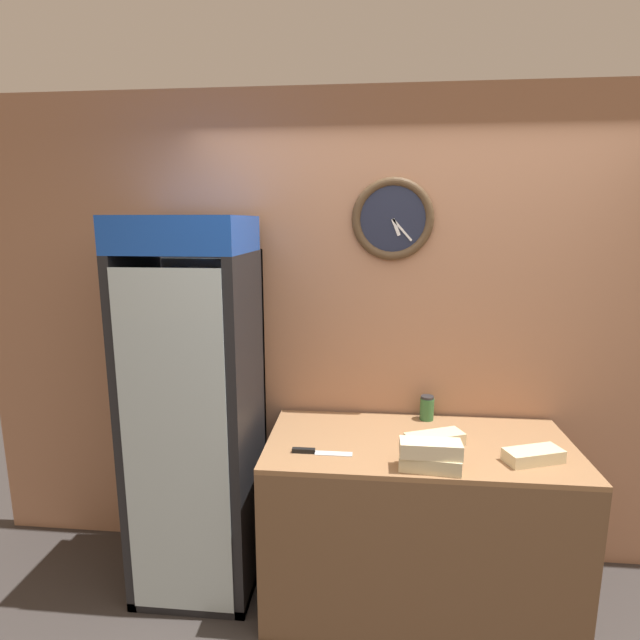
{
  "coord_description": "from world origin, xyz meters",
  "views": [
    {
      "loc": [
        -0.27,
        -1.48,
        2.0
      ],
      "look_at": [
        -0.51,
        0.98,
        1.5
      ],
      "focal_mm": 28.0,
      "sensor_mm": 36.0,
      "label": 1
    }
  ],
  "objects_px": {
    "sandwich_stack_bottom": "(430,463)",
    "sandwich_flat_right": "(533,456)",
    "chefs_knife": "(314,452)",
    "condiment_jar": "(427,408)",
    "sandwich_flat_left": "(435,439)",
    "sandwich_stack_middle": "(430,448)",
    "beverage_cooler": "(199,392)"
  },
  "relations": [
    {
      "from": "beverage_cooler",
      "to": "sandwich_flat_left",
      "type": "relative_size",
      "value": 6.44
    },
    {
      "from": "sandwich_stack_middle",
      "to": "sandwich_stack_bottom",
      "type": "bearing_deg",
      "value": 0.0
    },
    {
      "from": "sandwich_stack_middle",
      "to": "sandwich_flat_left",
      "type": "xyz_separation_m",
      "value": [
        0.05,
        0.27,
        -0.07
      ]
    },
    {
      "from": "sandwich_flat_right",
      "to": "chefs_knife",
      "type": "bearing_deg",
      "value": -179.17
    },
    {
      "from": "beverage_cooler",
      "to": "sandwich_flat_right",
      "type": "distance_m",
      "value": 1.71
    },
    {
      "from": "condiment_jar",
      "to": "sandwich_stack_bottom",
      "type": "bearing_deg",
      "value": -94.9
    },
    {
      "from": "sandwich_flat_left",
      "to": "beverage_cooler",
      "type": "bearing_deg",
      "value": 174.68
    },
    {
      "from": "sandwich_stack_middle",
      "to": "chefs_knife",
      "type": "relative_size",
      "value": 0.94
    },
    {
      "from": "chefs_knife",
      "to": "condiment_jar",
      "type": "xyz_separation_m",
      "value": [
        0.59,
        0.48,
        0.06
      ]
    },
    {
      "from": "sandwich_flat_left",
      "to": "sandwich_flat_right",
      "type": "bearing_deg",
      "value": -17.79
    },
    {
      "from": "sandwich_stack_bottom",
      "to": "sandwich_flat_right",
      "type": "relative_size",
      "value": 0.97
    },
    {
      "from": "sandwich_stack_middle",
      "to": "chefs_knife",
      "type": "bearing_deg",
      "value": 168.26
    },
    {
      "from": "sandwich_stack_bottom",
      "to": "sandwich_flat_left",
      "type": "xyz_separation_m",
      "value": [
        0.05,
        0.27,
        -0.0
      ]
    },
    {
      "from": "sandwich_stack_bottom",
      "to": "sandwich_flat_right",
      "type": "height_order",
      "value": "sandwich_stack_bottom"
    },
    {
      "from": "sandwich_stack_middle",
      "to": "sandwich_flat_right",
      "type": "height_order",
      "value": "sandwich_stack_middle"
    },
    {
      "from": "sandwich_flat_right",
      "to": "condiment_jar",
      "type": "distance_m",
      "value": 0.64
    },
    {
      "from": "chefs_knife",
      "to": "sandwich_stack_middle",
      "type": "bearing_deg",
      "value": -11.74
    },
    {
      "from": "sandwich_stack_bottom",
      "to": "sandwich_stack_middle",
      "type": "xyz_separation_m",
      "value": [
        0.0,
        0.0,
        0.07
      ]
    },
    {
      "from": "sandwich_flat_left",
      "to": "sandwich_stack_middle",
      "type": "bearing_deg",
      "value": -101.66
    },
    {
      "from": "sandwich_flat_left",
      "to": "chefs_knife",
      "type": "distance_m",
      "value": 0.61
    },
    {
      "from": "sandwich_stack_middle",
      "to": "chefs_knife",
      "type": "distance_m",
      "value": 0.56
    },
    {
      "from": "chefs_knife",
      "to": "condiment_jar",
      "type": "relative_size",
      "value": 2.11
    },
    {
      "from": "beverage_cooler",
      "to": "sandwich_stack_middle",
      "type": "xyz_separation_m",
      "value": [
        1.2,
        -0.38,
        -0.09
      ]
    },
    {
      "from": "beverage_cooler",
      "to": "chefs_knife",
      "type": "distance_m",
      "value": 0.73
    },
    {
      "from": "sandwich_stack_middle",
      "to": "sandwich_flat_left",
      "type": "bearing_deg",
      "value": 78.34
    },
    {
      "from": "sandwich_flat_right",
      "to": "sandwich_stack_middle",
      "type": "bearing_deg",
      "value": -165.46
    },
    {
      "from": "sandwich_stack_bottom",
      "to": "sandwich_flat_right",
      "type": "bearing_deg",
      "value": 14.54
    },
    {
      "from": "sandwich_stack_bottom",
      "to": "sandwich_flat_left",
      "type": "bearing_deg",
      "value": 78.34
    },
    {
      "from": "beverage_cooler",
      "to": "sandwich_flat_left",
      "type": "xyz_separation_m",
      "value": [
        1.25,
        -0.12,
        -0.16
      ]
    },
    {
      "from": "sandwich_flat_right",
      "to": "chefs_knife",
      "type": "relative_size",
      "value": 1.0
    },
    {
      "from": "beverage_cooler",
      "to": "sandwich_flat_left",
      "type": "height_order",
      "value": "beverage_cooler"
    },
    {
      "from": "chefs_knife",
      "to": "sandwich_flat_left",
      "type": "bearing_deg",
      "value": 14.55
    }
  ]
}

